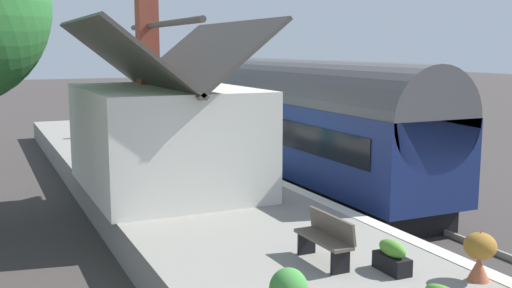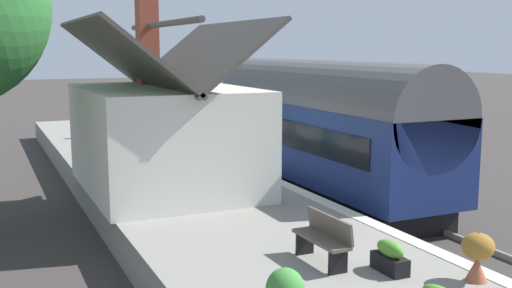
% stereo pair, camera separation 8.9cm
% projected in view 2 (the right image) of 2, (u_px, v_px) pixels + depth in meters
% --- Properties ---
extents(ground_plane, '(160.00, 160.00, 0.00)m').
position_uv_depth(ground_plane, '(281.00, 191.00, 20.07)').
color(ground_plane, '#383330').
extents(platform, '(32.00, 5.33, 0.87)m').
position_uv_depth(platform, '(174.00, 189.00, 18.51)').
color(platform, gray).
rests_on(platform, ground).
extents(platform_edge_coping, '(32.00, 0.36, 0.02)m').
position_uv_depth(platform_edge_coping, '(248.00, 168.00, 19.45)').
color(platform_edge_coping, beige).
rests_on(platform_edge_coping, platform).
extents(rail_near, '(52.00, 0.08, 0.14)m').
position_uv_depth(rail_near, '(324.00, 185.00, 20.73)').
color(rail_near, gray).
rests_on(rail_near, ground).
extents(rail_far, '(52.00, 0.08, 0.14)m').
position_uv_depth(rail_far, '(286.00, 189.00, 20.14)').
color(rail_far, gray).
rests_on(rail_far, ground).
extents(train, '(10.85, 2.73, 4.32)m').
position_uv_depth(train, '(322.00, 127.00, 19.15)').
color(train, black).
rests_on(train, ground).
extents(station_building, '(6.38, 4.44, 5.57)m').
position_uv_depth(station_building, '(165.00, 133.00, 16.57)').
color(station_building, silver).
rests_on(station_building, platform).
extents(bench_platform_end, '(1.41, 0.46, 0.88)m').
position_uv_depth(bench_platform_end, '(324.00, 237.00, 10.83)').
color(bench_platform_end, brown).
rests_on(bench_platform_end, platform).
extents(bench_near_building, '(1.41, 0.47, 0.88)m').
position_uv_depth(bench_near_building, '(113.00, 122.00, 27.65)').
color(bench_near_building, brown).
rests_on(bench_near_building, platform).
extents(bench_by_lamp, '(1.40, 0.44, 0.88)m').
position_uv_depth(bench_by_lamp, '(142.00, 138.00, 22.88)').
color(bench_by_lamp, brown).
rests_on(bench_by_lamp, platform).
extents(planter_corner_building, '(0.53, 0.53, 0.89)m').
position_uv_depth(planter_corner_building, '(478.00, 253.00, 9.99)').
color(planter_corner_building, '#9E5138').
rests_on(planter_corner_building, platform).
extents(planter_under_sign, '(0.72, 0.32, 0.56)m').
position_uv_depth(planter_under_sign, '(390.00, 257.00, 10.42)').
color(planter_under_sign, black).
rests_on(planter_under_sign, platform).
extents(lamp_post_platform, '(0.32, 0.50, 3.87)m').
position_uv_depth(lamp_post_platform, '(153.00, 74.00, 26.30)').
color(lamp_post_platform, black).
rests_on(lamp_post_platform, platform).
extents(station_sign_board, '(0.96, 0.06, 1.57)m').
position_uv_depth(station_sign_board, '(164.00, 113.00, 24.94)').
color(station_sign_board, black).
rests_on(station_sign_board, platform).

